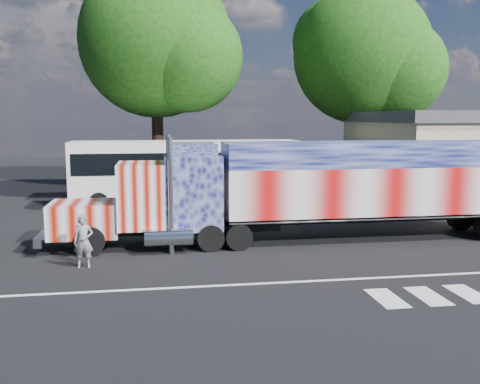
{
  "coord_description": "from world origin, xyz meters",
  "views": [
    {
      "loc": [
        -3.32,
        -17.95,
        4.87
      ],
      "look_at": [
        0.0,
        3.0,
        1.9
      ],
      "focal_mm": 40.0,
      "sensor_mm": 36.0,
      "label": 1
    }
  ],
  "objects": [
    {
      "name": "ground",
      "position": [
        0.0,
        0.0,
        0.0
      ],
      "size": [
        100.0,
        100.0,
        0.0
      ],
      "primitive_type": "plane",
      "color": "black"
    },
    {
      "name": "lane_markings",
      "position": [
        1.71,
        -3.77,
        0.01
      ],
      "size": [
        30.0,
        2.67,
        0.01
      ],
      "color": "silver",
      "rests_on": "ground"
    },
    {
      "name": "semi_truck",
      "position": [
        3.23,
        2.17,
        2.16
      ],
      "size": [
        19.67,
        3.11,
        4.19
      ],
      "color": "black",
      "rests_on": "ground"
    },
    {
      "name": "coach_bus",
      "position": [
        -1.64,
        11.42,
        1.86
      ],
      "size": [
        12.36,
        2.88,
        3.6
      ],
      "color": "white",
      "rests_on": "ground"
    },
    {
      "name": "woman",
      "position": [
        -5.71,
        -0.37,
        0.87
      ],
      "size": [
        0.65,
        0.44,
        1.74
      ],
      "primitive_type": "imported",
      "rotation": [
        0.0,
        0.0,
        0.04
      ],
      "color": "slate",
      "rests_on": "ground"
    },
    {
      "name": "tree_ne_a",
      "position": [
        10.27,
        15.95,
        8.83
      ],
      "size": [
        9.38,
        8.93,
        13.36
      ],
      "color": "black",
      "rests_on": "ground"
    },
    {
      "name": "tree_n_mid",
      "position": [
        -2.99,
        15.97,
        9.44
      ],
      "size": [
        9.81,
        9.34,
        14.17
      ],
      "color": "black",
      "rests_on": "ground"
    }
  ]
}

